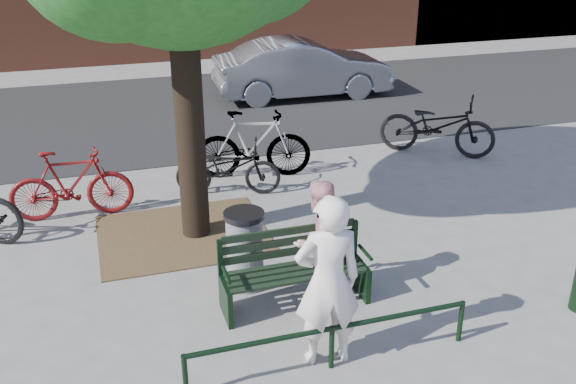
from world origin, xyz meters
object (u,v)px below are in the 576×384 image
object	(u,v)px
park_bench	(293,267)
litter_bin	(245,249)
person_left	(328,282)
person_right	(318,240)
bicycle_c	(228,168)
parked_car	(302,68)

from	to	relation	value
park_bench	litter_bin	size ratio (longest dim) A/B	1.70
park_bench	person_left	size ratio (longest dim) A/B	0.92
park_bench	person_left	xyz separation A→B (m)	(-0.00, -1.13, 0.46)
park_bench	person_right	xyz separation A→B (m)	(0.34, 0.07, 0.27)
person_right	bicycle_c	bearing A→B (deg)	-108.12
person_left	litter_bin	distance (m)	1.76
person_right	parked_car	world-z (taller)	person_right
park_bench	person_left	distance (m)	1.22
litter_bin	bicycle_c	bearing A→B (deg)	81.57
litter_bin	bicycle_c	world-z (taller)	litter_bin
person_left	litter_bin	bearing A→B (deg)	-69.40
parked_car	person_right	bearing A→B (deg)	163.97
person_left	litter_bin	size ratio (longest dim) A/B	1.85
bicycle_c	litter_bin	bearing A→B (deg)	-171.80
litter_bin	parked_car	world-z (taller)	parked_car
bicycle_c	parked_car	size ratio (longest dim) A/B	0.40
person_right	litter_bin	bearing A→B (deg)	-54.00
person_left	person_right	bearing A→B (deg)	-100.61
person_left	bicycle_c	xyz separation A→B (m)	(-0.03, 4.52, -0.49)
bicycle_c	person_left	bearing A→B (deg)	-163.03
person_left	bicycle_c	bearing A→B (deg)	-84.40
person_right	bicycle_c	world-z (taller)	person_right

